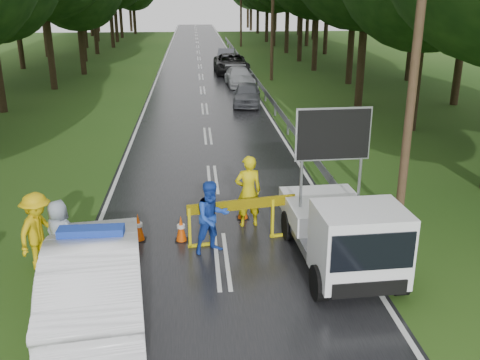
{
  "coord_description": "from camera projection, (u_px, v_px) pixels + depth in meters",
  "views": [
    {
      "loc": [
        -0.55,
        -11.68,
        6.22
      ],
      "look_at": [
        0.64,
        2.2,
        1.3
      ],
      "focal_mm": 40.0,
      "sensor_mm": 36.0,
      "label": 1
    }
  ],
  "objects": [
    {
      "name": "ground",
      "position": [
        222.0,
        260.0,
        13.09
      ],
      "size": [
        160.0,
        160.0,
        0.0
      ],
      "primitive_type": "plane",
      "color": "#244B15",
      "rests_on": "ground"
    },
    {
      "name": "work_truck",
      "position": [
        343.0,
        231.0,
        12.42
      ],
      "size": [
        2.2,
        4.59,
        3.59
      ],
      "rotation": [
        0.0,
        0.0,
        0.05
      ],
      "color": "gray",
      "rests_on": "ground"
    },
    {
      "name": "cone_right",
      "position": [
        307.0,
        207.0,
        15.52
      ],
      "size": [
        0.32,
        0.32,
        0.67
      ],
      "color": "black",
      "rests_on": "ground"
    },
    {
      "name": "utility_pole_far",
      "position": [
        241.0,
        2.0,
        62.56
      ],
      "size": [
        1.4,
        0.24,
        10.0
      ],
      "color": "#3F321D",
      "rests_on": "ground"
    },
    {
      "name": "cone_center",
      "position": [
        181.0,
        229.0,
        13.98
      ],
      "size": [
        0.34,
        0.34,
        0.72
      ],
      "color": "black",
      "rests_on": "ground"
    },
    {
      "name": "officer",
      "position": [
        248.0,
        192.0,
        14.69
      ],
      "size": [
        0.81,
        0.6,
        2.05
      ],
      "primitive_type": "imported",
      "rotation": [
        0.0,
        0.0,
        3.29
      ],
      "color": "#D8C50B",
      "rests_on": "ground"
    },
    {
      "name": "bystander_left",
      "position": [
        38.0,
        231.0,
        12.43
      ],
      "size": [
        1.12,
        1.4,
        1.9
      ],
      "primitive_type": "imported",
      "rotation": [
        0.0,
        0.0,
        1.18
      ],
      "color": "gold",
      "rests_on": "ground"
    },
    {
      "name": "road",
      "position": [
        201.0,
        77.0,
        41.27
      ],
      "size": [
        7.0,
        140.0,
        0.02
      ],
      "primitive_type": "cube",
      "color": "black",
      "rests_on": "ground"
    },
    {
      "name": "queue_car_third",
      "position": [
        231.0,
        64.0,
        42.7
      ],
      "size": [
        2.7,
        5.69,
        1.57
      ],
      "primitive_type": "imported",
      "rotation": [
        0.0,
        0.0,
        0.02
      ],
      "color": "black",
      "rests_on": "ground"
    },
    {
      "name": "utility_pole_mid",
      "position": [
        273.0,
        9.0,
        38.13
      ],
      "size": [
        1.4,
        0.24,
        10.0
      ],
      "color": "#3F321D",
      "rests_on": "ground"
    },
    {
      "name": "guardrail",
      "position": [
        249.0,
        70.0,
        41.08
      ],
      "size": [
        0.12,
        60.06,
        0.7
      ],
      "color": "gray",
      "rests_on": "ground"
    },
    {
      "name": "queue_car_second",
      "position": [
        239.0,
        77.0,
        37.13
      ],
      "size": [
        2.01,
        4.46,
        1.27
      ],
      "primitive_type": "imported",
      "rotation": [
        0.0,
        0.0,
        0.05
      ],
      "color": "gray",
      "rests_on": "ground"
    },
    {
      "name": "cone_near_left",
      "position": [
        65.0,
        274.0,
        11.75
      ],
      "size": [
        0.35,
        0.35,
        0.74
      ],
      "color": "black",
      "rests_on": "ground"
    },
    {
      "name": "cone_far",
      "position": [
        243.0,
        207.0,
        15.37
      ],
      "size": [
        0.36,
        0.36,
        0.75
      ],
      "color": "black",
      "rests_on": "ground"
    },
    {
      "name": "cone_left_mid",
      "position": [
        138.0,
        228.0,
        14.01
      ],
      "size": [
        0.36,
        0.36,
        0.76
      ],
      "color": "black",
      "rests_on": "ground"
    },
    {
      "name": "police_sedan",
      "position": [
        95.0,
        273.0,
        10.77
      ],
      "size": [
        2.44,
        5.35,
        1.87
      ],
      "rotation": [
        0.0,
        0.0,
        3.27
      ],
      "color": "white",
      "rests_on": "ground"
    },
    {
      "name": "queue_car_fourth",
      "position": [
        226.0,
        56.0,
        48.37
      ],
      "size": [
        1.99,
        4.33,
        1.37
      ],
      "primitive_type": "imported",
      "rotation": [
        0.0,
        0.0,
        -0.13
      ],
      "color": "#3A3B41",
      "rests_on": "ground"
    },
    {
      "name": "utility_pole_near",
      "position": [
        418.0,
        39.0,
        13.7
      ],
      "size": [
        1.4,
        0.24,
        10.0
      ],
      "color": "#3F321D",
      "rests_on": "ground"
    },
    {
      "name": "civilian",
      "position": [
        212.0,
        217.0,
        13.23
      ],
      "size": [
        1.12,
        1.02,
        1.88
      ],
      "primitive_type": "imported",
      "rotation": [
        0.0,
        0.0,
        0.42
      ],
      "color": "#1A40AE",
      "rests_on": "ground"
    },
    {
      "name": "queue_car_first",
      "position": [
        247.0,
        94.0,
        30.76
      ],
      "size": [
        1.97,
        3.97,
        1.3
      ],
      "primitive_type": "imported",
      "rotation": [
        0.0,
        0.0,
        -0.12
      ],
      "color": "#3F4147",
      "rests_on": "ground"
    },
    {
      "name": "barrier",
      "position": [
        242.0,
        210.0,
        13.77
      ],
      "size": [
        2.85,
        0.6,
        1.19
      ],
      "rotation": [
        0.0,
        0.0,
        0.19
      ],
      "color": "#D9C70B",
      "rests_on": "ground"
    },
    {
      "name": "bystander_right",
      "position": [
        60.0,
        234.0,
        12.54
      ],
      "size": [
        0.98,
        0.88,
        1.68
      ],
      "primitive_type": "imported",
      "rotation": [
        0.0,
        0.0,
        2.59
      ],
      "color": "#8892A3",
      "rests_on": "ground"
    }
  ]
}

